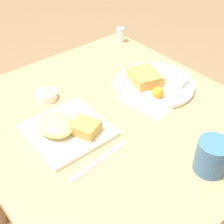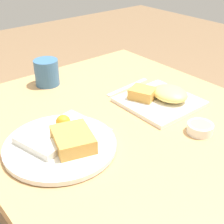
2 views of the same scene
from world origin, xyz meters
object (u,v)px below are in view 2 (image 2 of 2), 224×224
Objects in this scene: plate_square_near at (161,97)px; plate_oval_far at (61,143)px; butter_knife at (128,87)px; sauce_ramekin at (200,128)px; coffee_mug at (47,72)px.

plate_oval_far is at bearing 91.16° from plate_square_near.
plate_square_near is 0.16m from butter_knife.
plate_square_near reaches higher than plate_oval_far.
plate_square_near is 0.20m from sauce_ramekin.
butter_knife is 0.31m from coffee_mug.
plate_square_near reaches higher than butter_knife.
coffee_mug is (0.39, -0.18, 0.03)m from plate_oval_far.
plate_oval_far is at bearing 61.72° from sauce_ramekin.
plate_square_near is at bearing -149.31° from coffee_mug.
coffee_mug is at bearing 17.17° from sauce_ramekin.
butter_knife is at bearing -6.39° from sauce_ramekin.
butter_knife is at bearing -66.61° from plate_oval_far.
plate_oval_far is at bearing 18.45° from butter_knife.
sauce_ramekin is at bearing 166.69° from plate_square_near.
butter_knife is 2.11× the size of coffee_mug.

